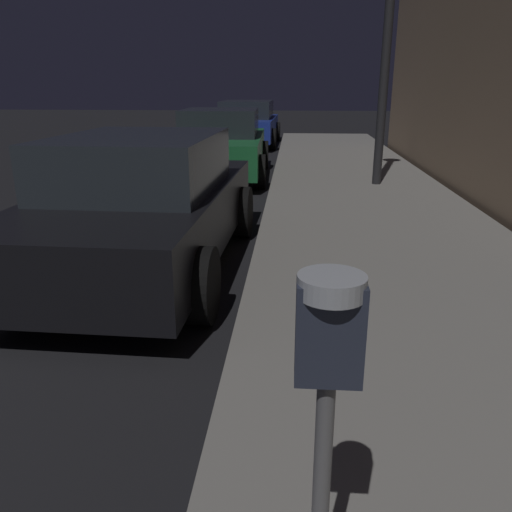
{
  "coord_description": "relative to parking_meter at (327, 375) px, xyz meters",
  "views": [
    {
      "loc": [
        4.43,
        -2.15,
        1.9
      ],
      "look_at": [
        4.24,
        0.41,
        1.04
      ],
      "focal_mm": 35.6,
      "sensor_mm": 36.0,
      "label": 1
    }
  ],
  "objects": [
    {
      "name": "parking_meter",
      "position": [
        0.0,
        0.0,
        0.0
      ],
      "size": [
        0.19,
        0.19,
        1.27
      ],
      "color": "#59595B",
      "rests_on": "sidewalk"
    },
    {
      "name": "car_black",
      "position": [
        -1.69,
        3.89,
        -0.41
      ],
      "size": [
        2.07,
        4.22,
        1.43
      ],
      "color": "black",
      "rests_on": "ground"
    },
    {
      "name": "car_green",
      "position": [
        -1.69,
        9.7,
        -0.41
      ],
      "size": [
        2.09,
        4.11,
        1.43
      ],
      "color": "#19592D",
      "rests_on": "ground"
    },
    {
      "name": "car_blue",
      "position": [
        -1.69,
        16.02,
        -0.4
      ],
      "size": [
        2.11,
        4.45,
        1.43
      ],
      "color": "navy",
      "rests_on": "ground"
    }
  ]
}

